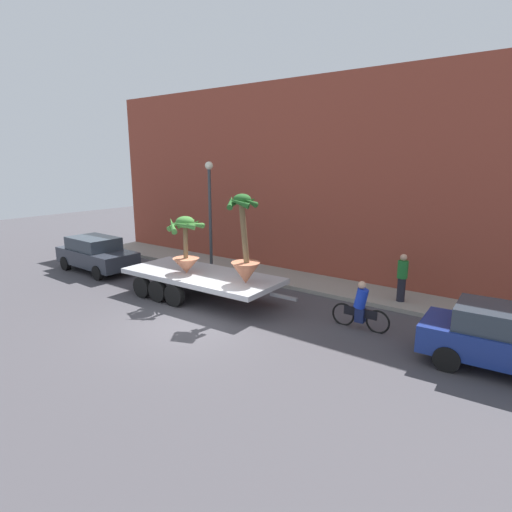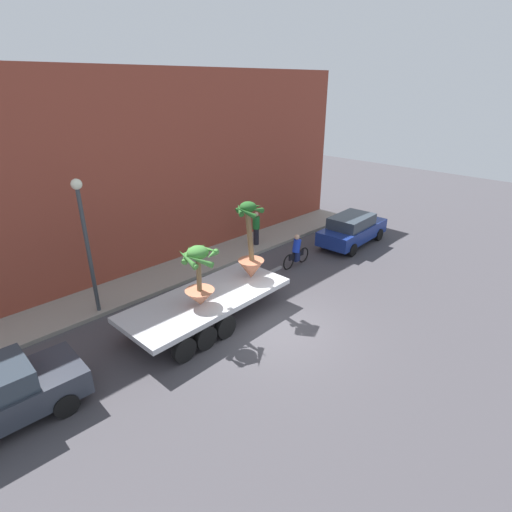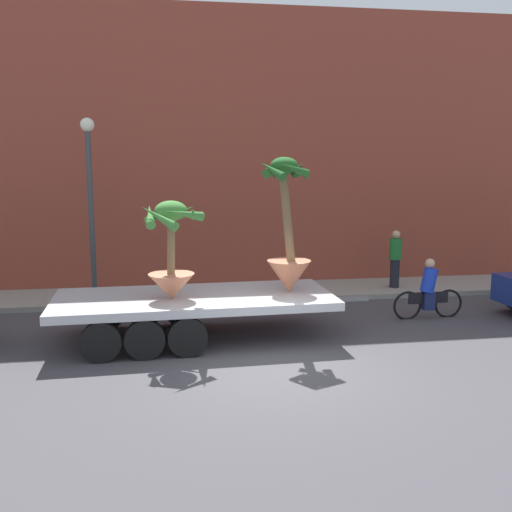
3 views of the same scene
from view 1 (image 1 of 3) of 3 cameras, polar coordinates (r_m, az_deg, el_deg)
ground_plane at (r=13.47m, az=-9.12°, el=-9.20°), size 60.00×60.00×0.00m
sidewalk at (r=17.97m, az=4.94°, el=-3.15°), size 24.00×2.20×0.15m
building_facade at (r=18.76m, az=7.98°, el=10.24°), size 24.00×1.20×8.39m
flatbed_trailer at (r=15.74m, az=-8.05°, el=-2.91°), size 7.09×2.71×0.98m
potted_palm_rear at (r=13.90m, az=-1.57°, el=0.58°), size 1.22×1.08×3.00m
potted_palm_middle at (r=15.43m, az=-9.57°, el=1.19°), size 1.38×1.34×2.10m
cyclist at (r=13.16m, az=14.05°, el=-6.86°), size 1.84×0.35×1.54m
trailing_car at (r=20.66m, az=-20.93°, el=0.31°), size 4.28×1.97×1.58m
pedestrian_near_gate at (r=15.56m, az=19.27°, el=-2.69°), size 0.36×0.36×1.71m
street_lamp at (r=19.11m, az=-6.30°, el=7.43°), size 0.36×0.36×4.83m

